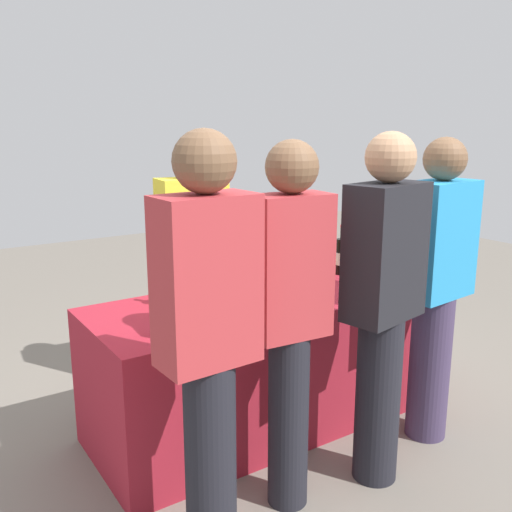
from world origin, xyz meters
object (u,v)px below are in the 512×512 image
wine_bottle_3 (268,272)px  guest_1 (290,312)px  wine_glass_3 (362,271)px  server_pouring (193,261)px  guest_3 (436,282)px  wine_glass_1 (223,294)px  guest_2 (383,300)px  wine_bottle_1 (222,282)px  wine_bottle_7 (342,256)px  wine_glass_0 (162,310)px  wine_bottle_6 (329,261)px  wine_glass_2 (282,287)px  wine_bottle_0 (177,288)px  guest_0 (208,338)px  wine_bottle_4 (287,271)px  wine_bottle_5 (298,261)px  wine_bottle_2 (240,277)px

wine_bottle_3 → guest_1: size_ratio=0.19×
wine_glass_3 → server_pouring: size_ratio=0.09×
guest_3 → wine_glass_1: bearing=145.5°
guest_2 → wine_glass_3: bearing=43.3°
wine_bottle_1 → guest_1: guest_1 is taller
wine_bottle_7 → wine_glass_1: 1.05m
wine_glass_0 → wine_glass_1: size_ratio=1.17×
wine_glass_1 → server_pouring: 0.74m
wine_bottle_6 → wine_glass_2: (-0.55, -0.24, -0.02)m
guest_1 → guest_2: guest_2 is taller
wine_bottle_7 → guest_1: size_ratio=0.19×
wine_bottle_0 → guest_0: size_ratio=0.17×
wine_bottle_7 → wine_bottle_4: bearing=-172.3°
wine_bottle_0 → wine_bottle_7: bearing=1.1°
wine_bottle_3 → server_pouring: server_pouring is taller
guest_0 → guest_2: bearing=-1.0°
wine_bottle_6 → wine_bottle_3: bearing=-177.9°
server_pouring → guest_1: 1.34m
wine_glass_2 → wine_glass_1: bearing=166.6°
server_pouring → guest_0: bearing=70.4°
wine_bottle_1 → wine_glass_2: size_ratio=2.19×
wine_bottle_6 → guest_2: size_ratio=0.18×
wine_bottle_4 → wine_bottle_6: 0.35m
wine_glass_0 → guest_0: 0.59m
wine_bottle_5 → guest_0: guest_0 is taller
wine_bottle_1 → guest_3: (0.93, -0.71, 0.02)m
wine_glass_3 → server_pouring: 1.08m
wine_bottle_1 → wine_glass_2: wine_bottle_1 is taller
wine_bottle_2 → guest_0: guest_0 is taller
wine_bottle_0 → wine_glass_3: size_ratio=1.98×
wine_bottle_6 → wine_glass_1: bearing=-169.3°
wine_bottle_2 → wine_bottle_7: (0.80, 0.03, 0.01)m
wine_bottle_7 → wine_glass_1: (-1.03, -0.21, -0.03)m
wine_bottle_6 → guest_3: guest_3 is taller
wine_bottle_3 → wine_bottle_5: 0.33m
wine_glass_2 → wine_bottle_7: bearing=22.6°
guest_2 → wine_bottle_2: bearing=95.3°
wine_bottle_4 → wine_bottle_7: size_ratio=0.91×
wine_bottle_3 → wine_bottle_6: bearing=2.1°
wine_glass_3 → wine_bottle_3: bearing=154.7°
wine_bottle_4 → wine_glass_1: bearing=-164.6°
guest_3 → wine_glass_3: bearing=97.2°
wine_bottle_4 → guest_1: (-0.54, -0.75, 0.06)m
wine_bottle_0 → wine_bottle_2: 0.40m
wine_glass_0 → guest_0: (-0.07, -0.58, 0.07)m
wine_bottle_0 → wine_bottle_4: size_ratio=0.97×
wine_bottle_5 → wine_bottle_7: size_ratio=1.02×
wine_glass_0 → wine_glass_1: wine_glass_0 is taller
guest_1 → guest_2: 0.49m
wine_glass_1 → guest_2: 0.84m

